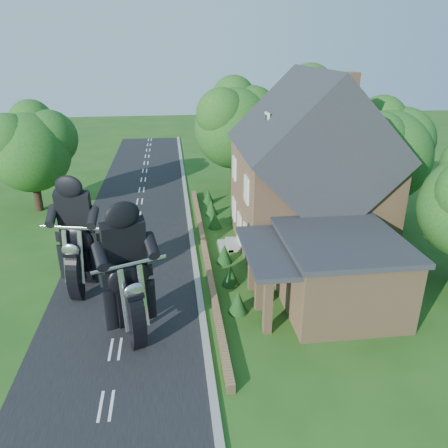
{
  "coord_description": "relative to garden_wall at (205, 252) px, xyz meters",
  "views": [
    {
      "loc": [
        2.58,
        -17.74,
        11.37
      ],
      "look_at": [
        5.14,
        2.88,
        2.8
      ],
      "focal_mm": 35.0,
      "sensor_mm": 36.0,
      "label": 1
    }
  ],
  "objects": [
    {
      "name": "ground",
      "position": [
        -4.3,
        -5.0,
        -0.2
      ],
      "size": [
        120.0,
        120.0,
        0.0
      ],
      "primitive_type": "plane",
      "color": "#1F4914",
      "rests_on": "ground"
    },
    {
      "name": "road",
      "position": [
        -4.3,
        -5.0,
        -0.19
      ],
      "size": [
        7.0,
        80.0,
        0.02
      ],
      "primitive_type": "cube",
      "color": "black",
      "rests_on": "ground"
    },
    {
      "name": "kerb",
      "position": [
        -0.65,
        -5.0,
        -0.14
      ],
      "size": [
        0.3,
        80.0,
        0.12
      ],
      "primitive_type": "cube",
      "color": "gray",
      "rests_on": "ground"
    },
    {
      "name": "garden_wall",
      "position": [
        0.0,
        0.0,
        0.0
      ],
      "size": [
        0.3,
        22.0,
        0.4
      ],
      "primitive_type": "cube",
      "color": "#946F4B",
      "rests_on": "ground"
    },
    {
      "name": "house",
      "position": [
        6.19,
        1.0,
        4.14
      ],
      "size": [
        9.54,
        8.64,
        10.24
      ],
      "color": "#946F4B",
      "rests_on": "ground"
    },
    {
      "name": "annex",
      "position": [
        5.57,
        -5.8,
        1.57
      ],
      "size": [
        7.05,
        5.94,
        3.44
      ],
      "color": "#946F4B",
      "rests_on": "ground"
    },
    {
      "name": "tree_house_right",
      "position": [
        12.35,
        3.62,
        4.99
      ],
      "size": [
        6.51,
        6.0,
        8.4
      ],
      "color": "black",
      "rests_on": "ground"
    },
    {
      "name": "tree_behind_house",
      "position": [
        9.88,
        11.14,
        6.03
      ],
      "size": [
        7.81,
        7.2,
        10.08
      ],
      "color": "black",
      "rests_on": "ground"
    },
    {
      "name": "tree_behind_left",
      "position": [
        3.86,
        12.13,
        5.53
      ],
      "size": [
        6.94,
        6.4,
        9.16
      ],
      "color": "black",
      "rests_on": "ground"
    },
    {
      "name": "tree_far_road",
      "position": [
        -11.16,
        9.11,
        4.64
      ],
      "size": [
        6.08,
        5.6,
        7.84
      ],
      "color": "black",
      "rests_on": "ground"
    },
    {
      "name": "shrub_a",
      "position": [
        1.0,
        -6.0,
        0.35
      ],
      "size": [
        0.9,
        0.9,
        1.1
      ],
      "primitive_type": "cone",
      "color": "#103410",
      "rests_on": "ground"
    },
    {
      "name": "shrub_b",
      "position": [
        1.0,
        -3.5,
        0.35
      ],
      "size": [
        0.9,
        0.9,
        1.1
      ],
      "primitive_type": "cone",
      "color": "#103410",
      "rests_on": "ground"
    },
    {
      "name": "shrub_c",
      "position": [
        1.0,
        -1.0,
        0.35
      ],
      "size": [
        0.9,
        0.9,
        1.1
      ],
      "primitive_type": "cone",
      "color": "#103410",
      "rests_on": "ground"
    },
    {
      "name": "shrub_d",
      "position": [
        1.0,
        4.0,
        0.35
      ],
      "size": [
        0.9,
        0.9,
        1.1
      ],
      "primitive_type": "cone",
      "color": "#103410",
      "rests_on": "ground"
    },
    {
      "name": "shrub_e",
      "position": [
        1.0,
        6.5,
        0.35
      ],
      "size": [
        0.9,
        0.9,
        1.1
      ],
      "primitive_type": "cone",
      "color": "#103410",
      "rests_on": "ground"
    },
    {
      "name": "shrub_f",
      "position": [
        1.0,
        9.0,
        0.35
      ],
      "size": [
        0.9,
        0.9,
        1.1
      ],
      "primitive_type": "cone",
      "color": "#103410",
      "rests_on": "ground"
    },
    {
      "name": "motorcycle_lead",
      "position": [
        -3.66,
        -7.28,
        0.71
      ],
      "size": [
        1.19,
        2.0,
        1.82
      ],
      "primitive_type": null,
      "rotation": [
        0.0,
        0.0,
        3.52
      ],
      "color": "black",
      "rests_on": "ground"
    },
    {
      "name": "motorcycle_follow",
      "position": [
        -6.25,
        -3.25,
        0.7
      ],
      "size": [
        0.92,
        2.0,
        1.81
      ],
      "primitive_type": null,
      "rotation": [
        0.0,
        0.0,
        2.91
      ],
      "color": "black",
      "rests_on": "ground"
    }
  ]
}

